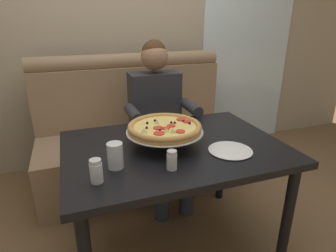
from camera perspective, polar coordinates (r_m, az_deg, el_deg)
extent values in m
plane|color=brown|center=(2.07, 1.07, -22.67)|extent=(16.00, 16.00, 0.00)
cube|color=tan|center=(2.93, -9.68, 20.15)|extent=(6.00, 0.12, 2.80)
cube|color=white|center=(3.42, 16.11, 19.73)|extent=(1.10, 0.02, 2.80)
cube|color=#937556|center=(2.55, -5.18, -7.17)|extent=(1.73, 0.60, 0.46)
cube|color=#937556|center=(2.73, -7.58, 5.01)|extent=(1.73, 0.18, 0.65)
cylinder|color=#937556|center=(2.65, -7.98, 12.82)|extent=(1.73, 0.14, 0.14)
cube|color=black|center=(1.66, 1.23, -4.49)|extent=(1.25, 0.89, 0.04)
cylinder|color=black|center=(1.84, 22.86, -16.77)|extent=(0.06, 0.06, 0.69)
cylinder|color=black|center=(2.08, -17.59, -11.47)|extent=(0.06, 0.06, 0.69)
cylinder|color=black|center=(2.34, 10.73, -6.85)|extent=(0.06, 0.06, 0.69)
cube|color=#2D3342|center=(2.22, -0.97, -2.65)|extent=(0.34, 0.40, 0.15)
cylinder|color=#2D3342|center=(2.14, -1.32, -13.10)|extent=(0.11, 0.11, 0.46)
cylinder|color=#2D3342|center=(2.20, 3.76, -12.09)|extent=(0.11, 0.11, 0.46)
cube|color=#2D2D33|center=(2.35, -2.72, 3.96)|extent=(0.40, 0.22, 0.56)
cylinder|color=#2D2D33|center=(2.08, -7.02, 2.54)|extent=(0.08, 0.28, 0.08)
cylinder|color=#2D2D33|center=(2.22, 4.64, 3.80)|extent=(0.08, 0.28, 0.08)
sphere|color=#997051|center=(2.25, -2.75, 13.74)|extent=(0.21, 0.21, 0.21)
sphere|color=#472D19|center=(2.25, -2.84, 14.66)|extent=(0.19, 0.19, 0.19)
cylinder|color=silver|center=(1.53, 0.73, -4.10)|extent=(0.01, 0.01, 0.09)
cylinder|color=silver|center=(1.65, -4.55, -2.22)|extent=(0.01, 0.01, 0.09)
cylinder|color=silver|center=(1.71, 1.85, -1.35)|extent=(0.01, 0.01, 0.09)
torus|color=silver|center=(1.62, -0.67, -1.31)|extent=(0.24, 0.24, 0.01)
cylinder|color=silver|center=(1.61, -0.67, -1.05)|extent=(0.44, 0.44, 0.00)
cylinder|color=tan|center=(1.61, -0.67, -0.68)|extent=(0.42, 0.42, 0.02)
torus|color=tan|center=(1.60, -0.67, -0.05)|extent=(0.42, 0.42, 0.03)
cylinder|color=#EFCC6B|center=(1.60, -0.67, -0.22)|extent=(0.36, 0.36, 0.01)
cylinder|color=red|center=(1.60, 0.64, 0.06)|extent=(0.05, 0.05, 0.01)
cylinder|color=red|center=(1.57, -1.99, -0.41)|extent=(0.05, 0.05, 0.01)
cylinder|color=red|center=(1.70, 2.67, 1.34)|extent=(0.06, 0.06, 0.01)
cylinder|color=red|center=(1.52, 2.42, -1.11)|extent=(0.05, 0.05, 0.01)
cylinder|color=red|center=(1.56, -0.42, -0.48)|extent=(0.04, 0.04, 0.01)
cylinder|color=red|center=(1.67, 3.82, 0.90)|extent=(0.05, 0.05, 0.01)
cylinder|color=red|center=(1.50, -1.82, -1.46)|extent=(0.06, 0.06, 0.01)
sphere|color=black|center=(1.53, -1.64, -0.85)|extent=(0.01, 0.01, 0.01)
sphere|color=black|center=(1.67, 3.10, 1.02)|extent=(0.01, 0.01, 0.01)
sphere|color=black|center=(1.64, -4.20, 0.63)|extent=(0.01, 0.01, 0.01)
sphere|color=black|center=(1.68, -2.66, 1.12)|extent=(0.01, 0.01, 0.01)
sphere|color=black|center=(1.64, 0.73, 0.73)|extent=(0.01, 0.01, 0.01)
sphere|color=black|center=(1.63, 4.40, 0.52)|extent=(0.01, 0.01, 0.01)
sphere|color=black|center=(1.64, 1.37, 0.67)|extent=(0.01, 0.01, 0.01)
sphere|color=black|center=(1.57, -4.31, -0.33)|extent=(0.01, 0.01, 0.01)
cone|color=#CCC675|center=(1.51, 0.92, -0.94)|extent=(0.04, 0.04, 0.02)
cone|color=#CCC675|center=(1.52, -0.33, -0.78)|extent=(0.04, 0.04, 0.02)
cone|color=#CCC675|center=(1.64, -2.24, 0.90)|extent=(0.04, 0.04, 0.02)
cone|color=#CCC675|center=(1.52, -4.89, -0.90)|extent=(0.04, 0.04, 0.02)
cylinder|color=white|center=(1.38, 0.78, -7.24)|extent=(0.05, 0.05, 0.08)
cylinder|color=silver|center=(1.39, 0.78, -8.00)|extent=(0.04, 0.04, 0.04)
cylinder|color=silver|center=(1.36, 0.79, -5.41)|extent=(0.05, 0.05, 0.02)
cylinder|color=white|center=(1.32, -14.23, -9.13)|extent=(0.06, 0.06, 0.09)
cylinder|color=#4C6633|center=(1.33, -14.14, -9.97)|extent=(0.05, 0.05, 0.05)
cylinder|color=silver|center=(1.29, -14.45, -6.98)|extent=(0.05, 0.05, 0.02)
cylinder|color=white|center=(1.61, 12.42, -4.84)|extent=(0.17, 0.17, 0.01)
cone|color=white|center=(1.61, 12.44, -4.55)|extent=(0.24, 0.24, 0.01)
cylinder|color=silver|center=(1.41, -10.58, -5.88)|extent=(0.08, 0.08, 0.13)
cylinder|color=#4C2814|center=(1.42, -10.51, -6.88)|extent=(0.07, 0.07, 0.07)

